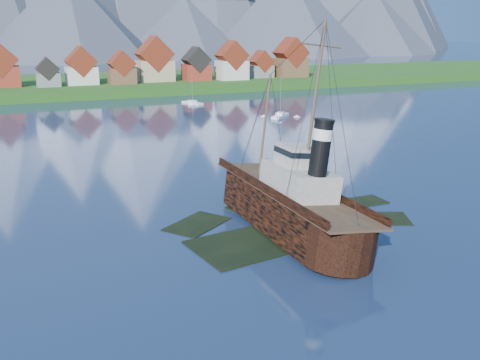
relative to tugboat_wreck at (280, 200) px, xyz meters
name	(u,v)px	position (x,y,z in m)	size (l,w,h in m)	color
ground	(285,230)	(-0.15, -1.76, -3.20)	(1400.00, 1400.00, 0.00)	#192846
shoal	(289,225)	(1.63, 0.39, -3.55)	(31.71, 21.24, 1.14)	black
shore_bank	(82,88)	(-0.15, 168.24, -3.20)	(600.00, 80.00, 3.20)	#244915
seawall	(98,99)	(-0.15, 130.24, -3.20)	(600.00, 2.50, 2.00)	#3F3D38
tugboat_wreck	(280,200)	(0.00, 0.00, 0.00)	(7.48, 32.24, 25.55)	black
sailboat_d	(280,116)	(38.25, 72.05, -2.94)	(7.67, 7.20, 11.49)	white
sailboat_e	(193,103)	(25.11, 106.40, -2.98)	(4.90, 8.75, 9.90)	white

